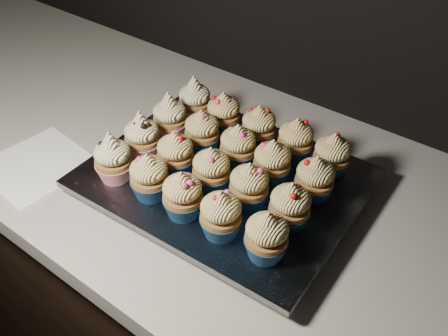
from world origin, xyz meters
name	(u,v)px	position (x,y,z in m)	size (l,w,h in m)	color
worktop	(278,207)	(0.00, 1.70, 0.88)	(2.44, 0.64, 0.04)	beige
napkin	(38,165)	(-0.40, 1.51, 0.90)	(0.17, 0.17, 0.00)	white
baking_tray	(224,185)	(-0.09, 1.66, 0.91)	(0.41, 0.31, 0.02)	black
foil_lining	(224,178)	(-0.09, 1.66, 0.93)	(0.45, 0.35, 0.01)	silver
cupcake_0	(113,159)	(-0.23, 1.55, 0.97)	(0.06, 0.06, 0.10)	red
cupcake_1	(149,177)	(-0.15, 1.55, 0.97)	(0.06, 0.06, 0.08)	navy
cupcake_2	(183,195)	(-0.08, 1.55, 0.97)	(0.06, 0.06, 0.08)	navy
cupcake_3	(221,215)	(-0.01, 1.55, 0.97)	(0.06, 0.06, 0.08)	navy
cupcake_4	(267,236)	(0.06, 1.56, 0.97)	(0.06, 0.06, 0.08)	navy
cupcake_5	(142,137)	(-0.23, 1.62, 0.97)	(0.06, 0.06, 0.10)	red
cupcake_6	(175,154)	(-0.16, 1.62, 0.97)	(0.06, 0.06, 0.08)	navy
cupcake_7	(211,170)	(-0.08, 1.62, 0.97)	(0.06, 0.06, 0.08)	navy
cupcake_8	(249,186)	(-0.01, 1.63, 0.97)	(0.06, 0.06, 0.08)	navy
cupcake_9	(290,206)	(0.06, 1.63, 0.97)	(0.06, 0.06, 0.08)	navy
cupcake_10	(170,117)	(-0.24, 1.69, 0.97)	(0.06, 0.06, 0.10)	red
cupcake_11	(202,132)	(-0.16, 1.70, 0.97)	(0.06, 0.06, 0.08)	navy
cupcake_12	(238,147)	(-0.09, 1.70, 0.97)	(0.06, 0.06, 0.08)	navy
cupcake_13	(272,162)	(-0.02, 1.70, 0.97)	(0.06, 0.06, 0.08)	navy
cupcake_14	(315,179)	(0.06, 1.70, 0.97)	(0.06, 0.06, 0.08)	navy
cupcake_15	(195,100)	(-0.24, 1.77, 0.97)	(0.06, 0.06, 0.10)	red
cupcake_16	(223,114)	(-0.17, 1.76, 0.97)	(0.06, 0.06, 0.08)	navy
cupcake_17	(259,127)	(-0.09, 1.77, 0.97)	(0.06, 0.06, 0.08)	navy
cupcake_18	(295,140)	(-0.02, 1.77, 0.97)	(0.06, 0.06, 0.08)	navy
cupcake_19	(332,156)	(0.05, 1.77, 0.97)	(0.06, 0.06, 0.08)	navy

